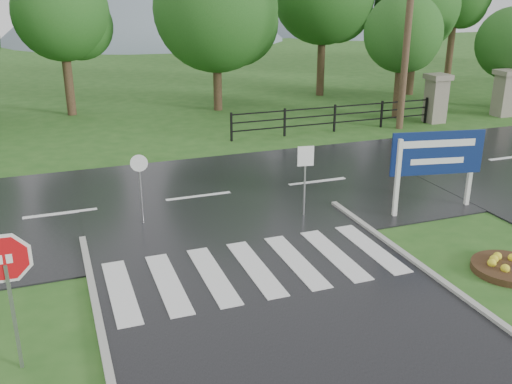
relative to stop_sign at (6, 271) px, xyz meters
name	(u,v)px	position (x,y,z in m)	size (l,w,h in m)	color
main_road	(199,198)	(4.90, 6.88, -1.82)	(90.00, 8.00, 0.04)	black
crosswalk	(255,268)	(4.90, 1.88, -1.76)	(6.50, 2.80, 0.02)	silver
pillar_west	(436,97)	(17.90, 12.88, -0.65)	(1.00, 1.00, 2.24)	gray
pillar_east	(505,92)	(21.90, 12.88, -0.65)	(1.00, 1.00, 2.24)	gray
fence_west	(335,115)	(12.65, 12.88, -1.10)	(9.58, 0.08, 1.20)	black
hills	(118,166)	(8.39, 61.88, -17.36)	(102.00, 48.00, 48.00)	slate
treeline	(149,108)	(5.90, 20.88, -1.82)	(83.20, 5.20, 10.00)	#1C4E18
stop_sign	(6,271)	(0.00, 0.00, 0.00)	(1.16, 0.07, 2.61)	#939399
estate_billboard	(437,157)	(10.86, 3.52, -0.22)	(2.64, 0.57, 2.34)	silver
flower_bed	(508,267)	(10.22, -0.14, -1.70)	(1.61, 1.61, 0.32)	#332111
reg_sign_small	(305,167)	(7.28, 4.42, -0.38)	(0.45, 0.09, 2.03)	#939399
reg_sign_round	(140,180)	(2.97, 5.40, -0.56)	(0.45, 0.11, 1.96)	#939399
utility_pole_east	(408,23)	(15.68, 12.38, 2.75)	(1.58, 0.48, 9.00)	#473523
entrance_tree_left	(403,34)	(16.84, 14.38, 2.13)	(3.65, 3.65, 5.81)	#3D2B1C
entrance_tree_right	(512,44)	(23.36, 14.38, 1.46)	(3.62, 3.62, 5.11)	#3D2B1C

